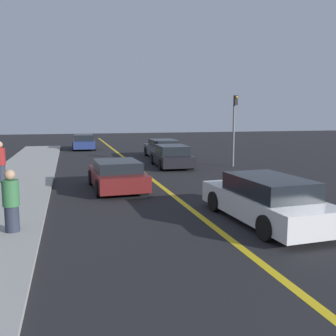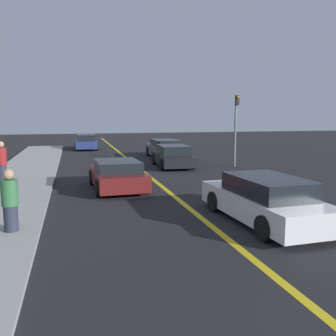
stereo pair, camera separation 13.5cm
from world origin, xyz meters
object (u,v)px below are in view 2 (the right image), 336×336
car_oncoming_far (86,142)px  pedestrian_far_standing (2,162)px  car_parked_left_lot (165,149)px  traffic_light (236,123)px  pedestrian_mid_group (10,201)px  car_far_distant (173,156)px  car_ahead_center (117,175)px  car_near_right_lane (265,200)px

car_oncoming_far → pedestrian_far_standing: bearing=-103.7°
car_parked_left_lot → traffic_light: (2.85, -5.41, 1.87)m
pedestrian_mid_group → car_far_distant: bearing=57.0°
car_parked_left_lot → pedestrian_mid_group: bearing=-115.3°
car_ahead_center → car_oncoming_far: size_ratio=1.02×
car_oncoming_far → pedestrian_mid_group: pedestrian_mid_group is taller
car_ahead_center → car_far_distant: (3.86, 5.77, 0.02)m
car_near_right_lane → car_parked_left_lot: (1.08, 16.06, -0.01)m
car_oncoming_far → pedestrian_far_standing: size_ratio=2.27×
car_ahead_center → car_oncoming_far: bearing=89.2°
car_near_right_lane → car_ahead_center: (-3.43, 5.71, -0.05)m
car_near_right_lane → pedestrian_mid_group: 6.70m
car_far_distant → pedestrian_far_standing: size_ratio=2.43×
car_far_distant → traffic_light: size_ratio=1.05×
car_ahead_center → traffic_light: bearing=31.3°
car_far_distant → pedestrian_mid_group: pedestrian_mid_group is taller
pedestrian_mid_group → car_parked_left_lot: bearing=63.5°
car_oncoming_far → car_near_right_lane: bearing=-79.5°
car_ahead_center → car_oncoming_far: 18.06m
car_far_distant → pedestrian_far_standing: (-8.55, -3.49, 0.38)m
car_parked_left_lot → car_far_distant: bearing=-96.8°
car_far_distant → car_parked_left_lot: size_ratio=0.91×
pedestrian_mid_group → car_ahead_center: bearing=58.0°
car_parked_left_lot → car_ahead_center: bearing=-112.4°
car_ahead_center → traffic_light: size_ratio=1.00×
car_near_right_lane → car_parked_left_lot: size_ratio=1.01×
car_far_distant → car_parked_left_lot: 4.63m
car_ahead_center → traffic_light: traffic_light is taller
car_parked_left_lot → pedestrian_far_standing: bearing=-137.5°
car_ahead_center → pedestrian_far_standing: 5.23m
traffic_light → car_far_distant: bearing=166.7°
pedestrian_mid_group → car_near_right_lane: bearing=-4.3°
car_parked_left_lot → traffic_light: traffic_light is taller
car_parked_left_lot → traffic_light: 6.40m
car_ahead_center → car_parked_left_lot: 11.30m
car_oncoming_far → car_parked_left_lot: bearing=-55.6°
car_near_right_lane → pedestrian_far_standing: size_ratio=2.70×
traffic_light → pedestrian_far_standing: bearing=-167.5°
car_parked_left_lot → pedestrian_far_standing: (-9.19, -8.08, 0.36)m
car_oncoming_far → traffic_light: bearing=-57.9°
car_ahead_center → car_oncoming_far: (-0.58, 18.05, 0.04)m
car_ahead_center → car_far_distant: size_ratio=0.95×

